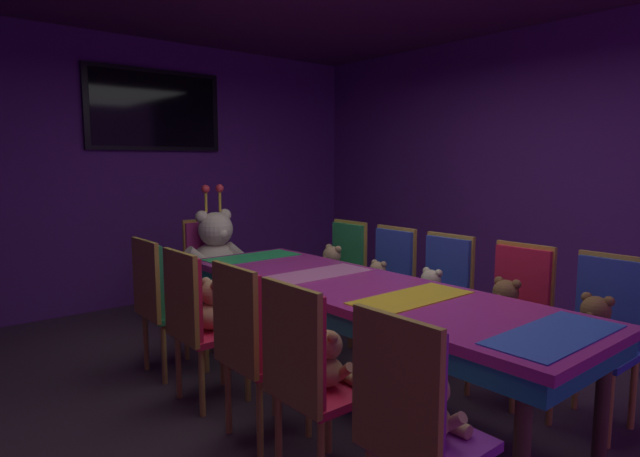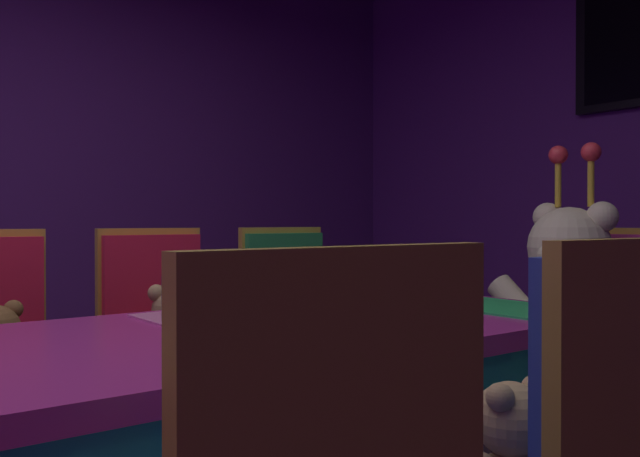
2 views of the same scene
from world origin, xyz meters
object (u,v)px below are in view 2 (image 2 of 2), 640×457
object	(u,v)px
banquet_table	(78,386)
teddy_left_4	(312,330)
teddy_left_3	(176,337)
king_teddy_bear	(567,294)
chair_left_3	(158,333)
throne_chair	(591,325)
chair_left_4	(292,319)

from	to	relation	value
banquet_table	teddy_left_4	world-z (taller)	banquet_table
teddy_left_3	king_teddy_bear	size ratio (longest dim) A/B	0.41
king_teddy_bear	chair_left_3	bearing A→B (deg)	-34.11
teddy_left_4	chair_left_3	bearing A→B (deg)	-105.35
king_teddy_bear	throne_chair	bearing A→B (deg)	180.00
banquet_table	chair_left_4	xyz separation A→B (m)	(-0.85, 1.16, -0.06)
chair_left_3	chair_left_4	world-z (taller)	same
banquet_table	chair_left_4	world-z (taller)	chair_left_4
teddy_left_3	chair_left_3	bearing A→B (deg)	-180.00
teddy_left_3	throne_chair	size ratio (longest dim) A/B	0.35
chair_left_3	teddy_left_4	distance (m)	0.61
banquet_table	teddy_left_3	xyz separation A→B (m)	(-0.73, 0.57, -0.06)
teddy_left_3	teddy_left_4	distance (m)	0.59
banquet_table	teddy_left_4	bearing A→B (deg)	121.49
chair_left_4	throne_chair	xyz separation A→B (m)	(0.85, 0.87, 0.00)
chair_left_3	throne_chair	xyz separation A→B (m)	(0.87, 1.46, 0.00)
teddy_left_3	throne_chair	bearing A→B (deg)	63.51
banquet_table	teddy_left_3	distance (m)	0.92
teddy_left_3	teddy_left_4	size ratio (longest dim) A/B	1.27
chair_left_3	throne_chair	distance (m)	1.70
teddy_left_4	banquet_table	bearing A→B (deg)	-58.51
banquet_table	king_teddy_bear	bearing A→B (deg)	90.00
teddy_left_3	king_teddy_bear	xyz separation A→B (m)	(0.73, 1.29, 0.13)
chair_left_4	teddy_left_4	distance (m)	0.14
chair_left_3	chair_left_4	size ratio (longest dim) A/B	1.00
teddy_left_3	chair_left_4	xyz separation A→B (m)	(-0.13, 0.59, -0.00)
chair_left_4	king_teddy_bear	world-z (taller)	king_teddy_bear
banquet_table	chair_left_4	size ratio (longest dim) A/B	3.01
teddy_left_3	banquet_table	bearing A→B (deg)	-38.17
chair_left_3	teddy_left_4	size ratio (longest dim) A/B	3.58
banquet_table	chair_left_4	distance (m)	1.44
banquet_table	chair_left_3	world-z (taller)	chair_left_3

